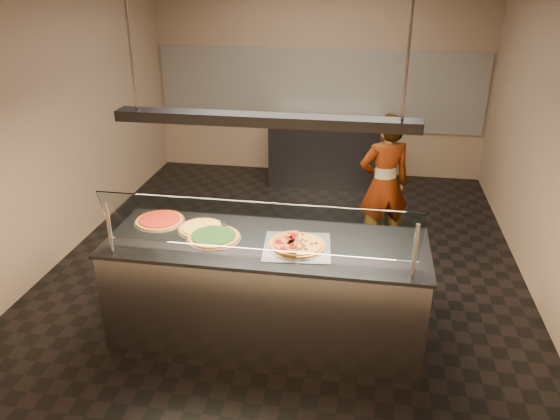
% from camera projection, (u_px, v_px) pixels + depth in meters
% --- Properties ---
extents(ground, '(5.00, 6.00, 0.02)m').
position_uv_depth(ground, '(288.00, 262.00, 6.05)').
color(ground, black).
rests_on(ground, ground).
extents(wall_back, '(5.00, 0.02, 3.00)m').
position_uv_depth(wall_back, '(319.00, 76.00, 8.15)').
color(wall_back, '#93765F').
rests_on(wall_back, ground).
extents(wall_front, '(5.00, 0.02, 3.00)m').
position_uv_depth(wall_front, '(198.00, 293.00, 2.73)').
color(wall_front, '#93765F').
rests_on(wall_front, ground).
extents(wall_left, '(0.02, 6.00, 3.00)m').
position_uv_depth(wall_left, '(56.00, 120.00, 5.81)').
color(wall_left, '#93765F').
rests_on(wall_left, ground).
extents(wall_right, '(0.02, 6.00, 3.00)m').
position_uv_depth(wall_right, '(556.00, 143.00, 5.06)').
color(wall_right, '#93765F').
rests_on(wall_right, ground).
extents(tile_band, '(4.90, 0.02, 1.20)m').
position_uv_depth(tile_band, '(318.00, 90.00, 8.20)').
color(tile_band, silver).
rests_on(tile_band, wall_back).
extents(serving_counter, '(2.64, 0.94, 0.93)m').
position_uv_depth(serving_counter, '(267.00, 290.00, 4.67)').
color(serving_counter, '#B7B7BC').
rests_on(serving_counter, ground).
extents(sneeze_guard, '(2.40, 0.18, 0.54)m').
position_uv_depth(sneeze_guard, '(257.00, 227.00, 4.05)').
color(sneeze_guard, '#B7B7BC').
rests_on(sneeze_guard, serving_counter).
extents(perforated_tray, '(0.58, 0.58, 0.01)m').
position_uv_depth(perforated_tray, '(297.00, 246.00, 4.38)').
color(perforated_tray, silver).
rests_on(perforated_tray, serving_counter).
extents(half_pizza_pepperoni, '(0.26, 0.46, 0.05)m').
position_uv_depth(half_pizza_pepperoni, '(284.00, 242.00, 4.39)').
color(half_pizza_pepperoni, '#9B581F').
rests_on(half_pizza_pepperoni, perforated_tray).
extents(half_pizza_sausage, '(0.26, 0.46, 0.04)m').
position_uv_depth(half_pizza_sausage, '(310.00, 245.00, 4.36)').
color(half_pizza_sausage, '#9B581F').
rests_on(half_pizza_sausage, perforated_tray).
extents(pizza_spinach, '(0.46, 0.46, 0.03)m').
position_uv_depth(pizza_spinach, '(214.00, 236.00, 4.52)').
color(pizza_spinach, silver).
rests_on(pizza_spinach, serving_counter).
extents(pizza_cheese, '(0.42, 0.42, 0.03)m').
position_uv_depth(pizza_cheese, '(202.00, 228.00, 4.68)').
color(pizza_cheese, silver).
rests_on(pizza_cheese, serving_counter).
extents(pizza_tomato, '(0.45, 0.45, 0.03)m').
position_uv_depth(pizza_tomato, '(160.00, 220.00, 4.82)').
color(pizza_tomato, silver).
rests_on(pizza_tomato, serving_counter).
extents(pizza_spatula, '(0.28, 0.18, 0.02)m').
position_uv_depth(pizza_spatula, '(211.00, 223.00, 4.73)').
color(pizza_spatula, '#B7B7BC').
rests_on(pizza_spatula, pizza_spinach).
extents(prep_table, '(1.62, 0.74, 0.93)m').
position_uv_depth(prep_table, '(325.00, 152.00, 8.13)').
color(prep_table, '#2F2F34').
rests_on(prep_table, ground).
extents(worker, '(0.68, 0.56, 1.59)m').
position_uv_depth(worker, '(384.00, 184.00, 6.01)').
color(worker, '#3B373F').
rests_on(worker, ground).
extents(heat_lamp_housing, '(2.30, 0.18, 0.08)m').
position_uv_depth(heat_lamp_housing, '(265.00, 120.00, 4.06)').
color(heat_lamp_housing, '#2F2F34').
rests_on(heat_lamp_housing, ceiling).
extents(lamp_rod_left, '(0.02, 0.02, 1.01)m').
position_uv_depth(lamp_rod_left, '(130.00, 41.00, 3.99)').
color(lamp_rod_left, '#B7B7BC').
rests_on(lamp_rod_left, ceiling).
extents(lamp_rod_right, '(0.02, 0.02, 1.01)m').
position_uv_depth(lamp_rod_right, '(409.00, 47.00, 3.69)').
color(lamp_rod_right, '#B7B7BC').
rests_on(lamp_rod_right, ceiling).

